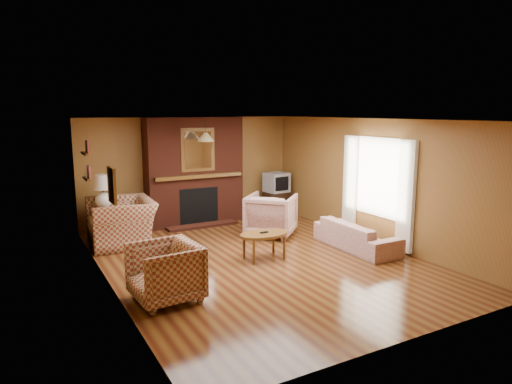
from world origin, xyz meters
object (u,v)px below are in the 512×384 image
crt_tv (277,182)px  coffee_table (264,236)px  floral_armchair (271,215)px  table_lamp (103,190)px  fireplace (195,172)px  side_table (105,225)px  plaid_armchair (165,272)px  floral_sofa (356,235)px  tv_stand (276,203)px  plaid_loveseat (121,222)px

crt_tv → coffee_table: bearing=-125.0°
floral_armchair → table_lamp: bearing=24.5°
fireplace → coffee_table: size_ratio=2.68×
side_table → floral_armchair: bearing=-21.3°
plaid_armchair → floral_sofa: size_ratio=0.49×
floral_sofa → tv_stand: bearing=-1.6°
plaid_loveseat → table_lamp: bearing=-137.9°
floral_sofa → table_lamp: 4.92m
coffee_table → side_table: bearing=132.0°
floral_sofa → plaid_armchair: bearing=99.5°
plaid_armchair → table_lamp: size_ratio=1.32×
floral_armchair → side_table: floral_armchair is taller
table_lamp → coffee_table: bearing=-48.0°
coffee_table → crt_tv: bearing=55.0°
floral_sofa → floral_armchair: size_ratio=1.87×
fireplace → plaid_loveseat: (-1.85, -0.85, -0.75)m
crt_tv → floral_sofa: bearing=-92.8°
plaid_loveseat → floral_armchair: 2.96m
plaid_armchair → coffee_table: size_ratio=0.98×
side_table → coffee_table: bearing=-48.0°
plaid_armchair → tv_stand: 5.43m
floral_sofa → table_lamp: table_lamp is taller
table_lamp → crt_tv: size_ratio=1.18×
fireplace → plaid_armchair: 4.39m
plaid_loveseat → plaid_armchair: (-0.10, -3.01, -0.04)m
side_table → plaid_loveseat: bearing=-51.3°
fireplace → side_table: fireplace is taller
fireplace → plaid_loveseat: bearing=-155.4°
coffee_table → table_lamp: table_lamp is taller
plaid_loveseat → table_lamp: 0.72m
plaid_armchair → floral_armchair: (2.93, 2.12, 0.03)m
side_table → table_lamp: bearing=0.0°
tv_stand → crt_tv: 0.53m
floral_armchair → tv_stand: 1.89m
fireplace → tv_stand: fireplace is taller
plaid_loveseat → floral_sofa: plaid_loveseat is taller
fireplace → floral_armchair: fireplace is taller
side_table → crt_tv: crt_tv is taller
floral_sofa → tv_stand: size_ratio=3.05×
coffee_table → plaid_armchair: bearing=-156.7°
coffee_table → fireplace: bearing=91.9°
fireplace → floral_sofa: bearing=-60.0°
side_table → table_lamp: 0.70m
plaid_loveseat → floral_sofa: bearing=60.2°
table_lamp → tv_stand: 4.23m
plaid_loveseat → floral_armchair: (2.83, -0.89, -0.00)m
tv_stand → side_table: bearing=-171.4°
plaid_loveseat → table_lamp: table_lamp is taller
fireplace → floral_armchair: size_ratio=2.52×
floral_armchair → side_table: 3.30m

